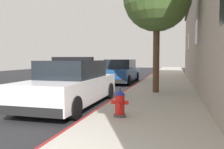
{
  "coord_description": "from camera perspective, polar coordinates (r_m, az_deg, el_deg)",
  "views": [
    {
      "loc": [
        2.14,
        -2.04,
        1.63
      ],
      "look_at": [
        -0.24,
        6.87,
        1.0
      ],
      "focal_mm": 37.88,
      "sensor_mm": 36.0,
      "label": 1
    }
  ],
  "objects": [
    {
      "name": "sidewalk_pavement",
      "position": [
        12.15,
        12.01,
        -3.54
      ],
      "size": [
        3.08,
        60.0,
        0.15
      ],
      "primitive_type": "cube",
      "color": "#ADA89E",
      "rests_on": "ground"
    },
    {
      "name": "parked_car_silver_ahead",
      "position": [
        15.9,
        2.05,
        0.7
      ],
      "size": [
        1.94,
        4.84,
        1.56
      ],
      "color": "navy",
      "rests_on": "ground"
    },
    {
      "name": "fire_hydrant",
      "position": [
        6.05,
        1.88,
        -6.9
      ],
      "size": [
        0.44,
        0.4,
        0.76
      ],
      "color": "#4C4C51",
      "rests_on": "sidewalk_pavement"
    },
    {
      "name": "police_cruiser",
      "position": [
        8.24,
        -9.65,
        -2.32
      ],
      "size": [
        1.94,
        4.84,
        1.68
      ],
      "color": "white",
      "rests_on": "ground"
    },
    {
      "name": "curb_painted_edge",
      "position": [
        12.33,
        4.65,
        -3.36
      ],
      "size": [
        0.08,
        60.0,
        0.15
      ],
      "primitive_type": "cube",
      "color": "maroon",
      "rests_on": "ground"
    },
    {
      "name": "ground_plane",
      "position": [
        13.84,
        -13.71,
        -3.39
      ],
      "size": [
        30.16,
        60.0,
        0.2
      ],
      "primitive_type": "cube",
      "color": "#232326"
    }
  ]
}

